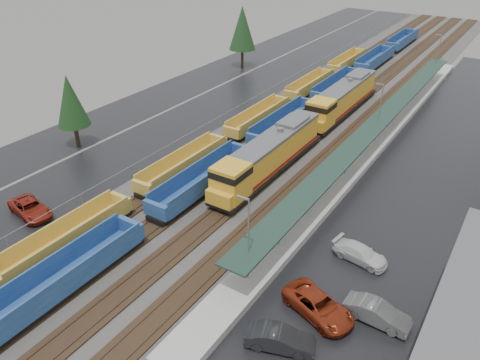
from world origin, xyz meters
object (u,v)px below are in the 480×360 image
object	(u,v)px
locomotive_lead	(267,156)
parked_car_east_e	(377,313)
parked_car_east_b	(318,306)
parked_car_west_c	(30,208)
parked_car_east_c	(360,254)
well_string_yellow	(184,165)
parked_car_east_a	(280,339)
well_string_blue	(285,123)
locomotive_trail	(341,99)

from	to	relation	value
locomotive_lead	parked_car_east_e	bearing A→B (deg)	-39.57
locomotive_lead	parked_car_east_b	xyz separation A→B (m)	(13.45, -15.89, -1.66)
parked_car_east_b	parked_car_west_c	bearing A→B (deg)	116.63
parked_car_east_c	parked_car_east_e	xyz separation A→B (m)	(3.40, -5.88, 0.10)
well_string_yellow	parked_car_east_a	world-z (taller)	well_string_yellow
parked_car_east_a	parked_car_east_e	world-z (taller)	parked_car_east_e
locomotive_lead	parked_car_west_c	xyz separation A→B (m)	(-15.31, -19.12, -1.71)
locomotive_lead	parked_car_east_b	bearing A→B (deg)	-49.75
well_string_yellow	well_string_blue	distance (m)	16.76
locomotive_trail	parked_car_east_e	xyz separation A→B (m)	(17.26, -35.26, -1.67)
well_string_yellow	parked_car_east_b	world-z (taller)	well_string_yellow
locomotive_lead	parked_car_east_e	xyz separation A→B (m)	(17.26, -14.26, -1.67)
well_string_yellow	parked_car_east_e	bearing A→B (deg)	-20.83
parked_car_east_c	well_string_blue	bearing A→B (deg)	49.92
locomotive_trail	parked_car_east_a	size ratio (longest dim) A/B	4.30
locomotive_lead	well_string_yellow	xyz separation A→B (m)	(-8.00, -4.65, -1.34)
well_string_yellow	parked_car_west_c	world-z (taller)	well_string_yellow
locomotive_trail	parked_car_east_c	distance (m)	32.54
parked_car_east_a	parked_car_east_b	bearing A→B (deg)	-30.23
well_string_blue	parked_car_east_a	xyz separation A→B (m)	(16.59, -31.68, -0.43)
well_string_yellow	parked_car_east_b	bearing A→B (deg)	-27.64
locomotive_lead	parked_car_west_c	bearing A→B (deg)	-128.68
well_string_yellow	parked_car_east_b	xyz separation A→B (m)	(21.45, -11.23, -0.33)
locomotive_trail	locomotive_lead	bearing A→B (deg)	-90.00
locomotive_lead	parked_car_east_b	distance (m)	20.88
parked_car_east_c	locomotive_lead	bearing A→B (deg)	66.99
locomotive_lead	parked_car_east_a	distance (m)	23.74
well_string_yellow	well_string_blue	size ratio (longest dim) A/B	0.90
parked_car_east_a	parked_car_east_c	distance (m)	11.75
parked_car_east_c	parked_car_east_e	world-z (taller)	parked_car_east_e
parked_car_west_c	parked_car_east_e	xyz separation A→B (m)	(32.57, 4.86, 0.04)
parked_car_west_c	well_string_yellow	bearing A→B (deg)	-16.06
locomotive_lead	parked_car_east_e	world-z (taller)	locomotive_lead
locomotive_trail	well_string_yellow	distance (m)	26.91
locomotive_lead	parked_car_west_c	distance (m)	24.56
parked_car_east_b	parked_car_east_c	world-z (taller)	parked_car_east_b
well_string_yellow	parked_car_east_b	size ratio (longest dim) A/B	19.52
parked_car_west_c	parked_car_east_c	world-z (taller)	parked_car_west_c
locomotive_trail	parked_car_west_c	size ratio (longest dim) A/B	3.80
well_string_yellow	parked_car_east_a	xyz separation A→B (m)	(20.59, -15.40, -0.34)
well_string_blue	parked_car_west_c	xyz separation A→B (m)	(-11.31, -30.74, -0.47)
locomotive_trail	parked_car_west_c	bearing A→B (deg)	-110.89
parked_car_east_a	locomotive_trail	bearing A→B (deg)	-1.55
parked_car_west_c	parked_car_east_a	size ratio (longest dim) A/B	1.13
locomotive_trail	parked_car_east_a	distance (m)	42.98
parked_car_east_b	locomotive_lead	bearing A→B (deg)	60.46
well_string_yellow	well_string_blue	world-z (taller)	well_string_blue
locomotive_trail	parked_car_east_e	world-z (taller)	locomotive_trail
locomotive_lead	parked_car_east_a	xyz separation A→B (m)	(12.59, -20.06, -1.67)
well_string_blue	parked_car_east_c	size ratio (longest dim) A/B	26.06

